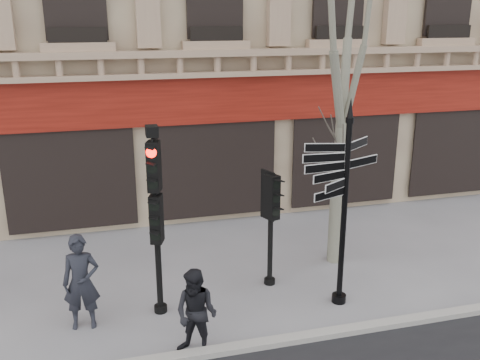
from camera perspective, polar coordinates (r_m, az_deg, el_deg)
The scene contains 8 objects.
ground at distance 11.54m, azimuth 3.07°, elevation -13.10°, with size 80.00×80.00×0.00m, color slate.
kerb at distance 10.39m, azimuth 5.56°, elevation -16.55°, with size 80.00×0.25×0.12m, color #9A9791.
fingerpost at distance 10.67m, azimuth 11.31°, elevation 1.06°, with size 2.13×2.13×4.34m.
traffic_signal_main at distance 10.36m, azimuth -9.03°, elevation -2.01°, with size 0.50×0.43×3.87m.
traffic_signal_secondary at distance 11.59m, azimuth 3.31°, elevation -3.10°, with size 0.52×0.44×2.58m.
plane_tree at distance 12.26m, azimuth 11.46°, elevation 17.25°, with size 3.16×3.16×8.40m.
pedestrian_a at distance 10.78m, azimuth -16.58°, elevation -10.41°, with size 0.70×0.46×1.91m, color black.
pedestrian_b at distance 9.66m, azimuth -4.68°, elevation -14.01°, with size 0.80×0.62×1.64m, color black.
Camera 1 is at (-3.15, -9.44, 5.83)m, focal length 40.00 mm.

